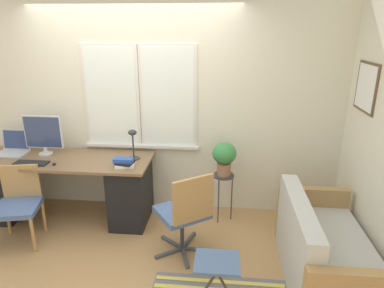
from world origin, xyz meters
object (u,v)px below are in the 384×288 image
(couch_loveseat, at_px, (323,254))
(folding_stool, at_px, (217,266))
(laptop, at_px, (13,148))
(desk_lamp, at_px, (133,140))
(mouse, at_px, (54,164))
(desk_chair_wooden, at_px, (18,203))
(plant_stand, at_px, (223,180))
(monitor, at_px, (43,134))
(office_chair_swivel, at_px, (185,212))
(book_stack, at_px, (124,163))
(keyboard, at_px, (31,163))
(potted_plant, at_px, (224,156))

(couch_loveseat, distance_m, folding_stool, 1.06)
(laptop, xyz_separation_m, desk_lamp, (1.53, -0.05, 0.17))
(mouse, bearing_deg, desk_chair_wooden, -135.55)
(couch_loveseat, height_order, plant_stand, couch_loveseat)
(monitor, height_order, desk_chair_wooden, monitor)
(office_chair_swivel, relative_size, plant_stand, 1.57)
(couch_loveseat, bearing_deg, mouse, 77.03)
(desk_lamp, bearing_deg, couch_loveseat, -25.15)
(desk_chair_wooden, bearing_deg, book_stack, 4.16)
(folding_stool, bearing_deg, desk_lamp, 127.18)
(desk_chair_wooden, xyz_separation_m, plant_stand, (2.21, 0.63, 0.07))
(keyboard, distance_m, mouse, 0.28)
(laptop, distance_m, book_stack, 1.52)
(monitor, relative_size, office_chair_swivel, 0.52)
(laptop, xyz_separation_m, monitor, (0.42, 0.00, 0.20))
(mouse, xyz_separation_m, office_chair_swivel, (1.53, -0.40, -0.30))
(mouse, xyz_separation_m, potted_plant, (1.90, 0.33, 0.04))
(laptop, bearing_deg, desk_lamp, -1.73)
(monitor, xyz_separation_m, couch_loveseat, (3.10, -0.98, -0.75))
(mouse, xyz_separation_m, desk_lamp, (0.84, 0.28, 0.22))
(office_chair_swivel, bearing_deg, monitor, -57.15)
(desk_chair_wooden, relative_size, potted_plant, 2.08)
(laptop, height_order, desk_chair_wooden, laptop)
(laptop, relative_size, mouse, 6.25)
(folding_stool, bearing_deg, office_chair_swivel, 116.55)
(book_stack, relative_size, desk_chair_wooden, 0.29)
(laptop, bearing_deg, keyboard, -37.69)
(laptop, bearing_deg, desk_chair_wooden, -58.69)
(laptop, height_order, couch_loveseat, laptop)
(monitor, distance_m, potted_plant, 2.18)
(monitor, distance_m, desk_chair_wooden, 0.86)
(plant_stand, height_order, potted_plant, potted_plant)
(laptop, xyz_separation_m, keyboard, (0.41, -0.31, -0.05))
(desk_lamp, relative_size, couch_loveseat, 0.25)
(monitor, distance_m, keyboard, 0.40)
(book_stack, bearing_deg, laptop, 168.79)
(potted_plant, bearing_deg, mouse, -170.15)
(keyboard, distance_m, potted_plant, 2.21)
(laptop, height_order, office_chair_swivel, laptop)
(office_chair_swivel, relative_size, potted_plant, 2.37)
(monitor, xyz_separation_m, mouse, (0.27, -0.33, -0.24))
(mouse, distance_m, folding_stool, 2.19)
(monitor, distance_m, desk_lamp, 1.11)
(potted_plant, xyz_separation_m, folding_stool, (-0.03, -1.40, -0.42))
(desk_lamp, xyz_separation_m, couch_loveseat, (1.99, -0.93, -0.73))
(desk_lamp, height_order, book_stack, desk_lamp)
(monitor, bearing_deg, keyboard, -91.71)
(office_chair_swivel, bearing_deg, laptop, -53.24)
(book_stack, relative_size, folding_stool, 0.51)
(monitor, xyz_separation_m, keyboard, (-0.01, -0.32, -0.25))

